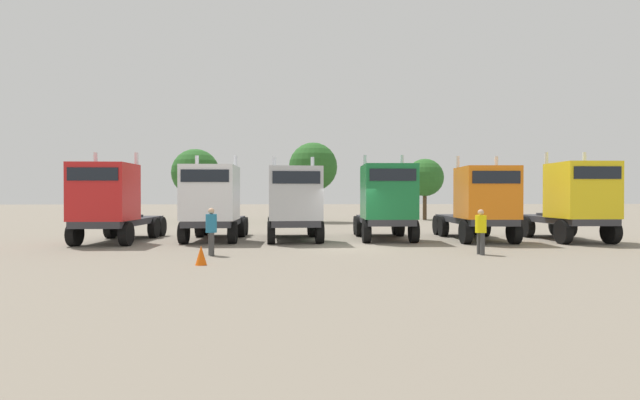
# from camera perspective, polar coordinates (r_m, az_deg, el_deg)

# --- Properties ---
(ground) EXTENTS (200.00, 200.00, 0.00)m
(ground) POSITION_cam_1_polar(r_m,az_deg,el_deg) (19.32, 3.94, -5.96)
(ground) COLOR gray
(semi_truck_red) EXTENTS (2.65, 6.07, 4.22)m
(semi_truck_red) POSITION_cam_1_polar(r_m,az_deg,el_deg) (22.83, -24.80, -0.32)
(semi_truck_red) COLOR #333338
(semi_truck_red) RESTS_ON ground
(semi_truck_white) EXTENTS (2.59, 5.75, 4.19)m
(semi_truck_white) POSITION_cam_1_polar(r_m,az_deg,el_deg) (22.27, -13.34, -0.21)
(semi_truck_white) COLOR #333338
(semi_truck_white) RESTS_ON ground
(semi_truck_silver) EXTENTS (2.84, 5.84, 4.12)m
(semi_truck_silver) POSITION_cam_1_polar(r_m,az_deg,el_deg) (21.67, -3.25, -0.35)
(semi_truck_silver) COLOR #333338
(semi_truck_silver) RESTS_ON ground
(semi_truck_green) EXTENTS (2.77, 5.83, 4.25)m
(semi_truck_green) POSITION_cam_1_polar(r_m,az_deg,el_deg) (22.32, 8.34, -0.10)
(semi_truck_green) COLOR #333338
(semi_truck_green) RESTS_ON ground
(semi_truck_orange) EXTENTS (2.86, 6.24, 4.12)m
(semi_truck_orange) POSITION_cam_1_polar(r_m,az_deg,el_deg) (22.99, 19.59, -0.37)
(semi_truck_orange) COLOR #333338
(semi_truck_orange) RESTS_ON ground
(semi_truck_yellow) EXTENTS (2.70, 5.81, 4.32)m
(semi_truck_yellow) POSITION_cam_1_polar(r_m,az_deg,el_deg) (24.65, 29.28, -0.09)
(semi_truck_yellow) COLOR #333338
(semi_truck_yellow) RESTS_ON ground
(visitor_in_hivis) EXTENTS (0.42, 0.45, 1.68)m
(visitor_in_hivis) POSITION_cam_1_polar(r_m,az_deg,el_deg) (17.82, 19.56, -3.39)
(visitor_in_hivis) COLOR #3D3D3D
(visitor_in_hivis) RESTS_ON ground
(visitor_with_camera) EXTENTS (0.52, 0.52, 1.74)m
(visitor_with_camera) POSITION_cam_1_polar(r_m,az_deg,el_deg) (16.99, -13.51, -3.44)
(visitor_with_camera) COLOR #3F3F3F
(visitor_with_camera) RESTS_ON ground
(traffic_cone_near) EXTENTS (0.36, 0.36, 0.62)m
(traffic_cone_near) POSITION_cam_1_polar(r_m,az_deg,el_deg) (14.84, -14.73, -6.73)
(traffic_cone_near) COLOR #F2590C
(traffic_cone_near) RESTS_ON ground
(oak_far_left) EXTENTS (3.99, 3.99, 6.14)m
(oak_far_left) POSITION_cam_1_polar(r_m,az_deg,el_deg) (39.71, -15.36, 3.32)
(oak_far_left) COLOR #4C3823
(oak_far_left) RESTS_ON ground
(oak_far_centre) EXTENTS (4.04, 4.04, 6.64)m
(oak_far_centre) POSITION_cam_1_polar(r_m,az_deg,el_deg) (37.91, -0.87, 4.17)
(oak_far_centre) COLOR #4C3823
(oak_far_centre) RESTS_ON ground
(oak_far_right) EXTENTS (3.44, 3.44, 5.60)m
(oak_far_right) POSITION_cam_1_polar(r_m,az_deg,el_deg) (42.78, 13.04, 2.75)
(oak_far_right) COLOR #4C3823
(oak_far_right) RESTS_ON ground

